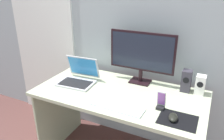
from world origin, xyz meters
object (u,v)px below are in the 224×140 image
speaker_near_monitor (186,81)px  phone_in_dock (161,103)px  speaker_right (200,85)px  monitor (142,54)px  keyboard_external (117,107)px  mouse (173,117)px  laptop (78,78)px

speaker_near_monitor → phone_in_dock: size_ratio=1.32×
speaker_right → monitor: bearing=-179.8°
keyboard_external → phone_in_dock: (0.29, 0.12, 0.04)m
speaker_right → mouse: (-0.11, -0.46, -0.06)m
speaker_right → laptop: size_ratio=0.49×
mouse → phone_in_dock: phone_in_dock is taller
laptop → keyboard_external: laptop is taller
monitor → speaker_near_monitor: bearing=0.3°
speaker_right → mouse: size_ratio=1.59×
laptop → keyboard_external: bearing=-25.2°
speaker_near_monitor → phone_in_dock: speaker_near_monitor is taller
monitor → phone_in_dock: size_ratio=4.16×
laptop → mouse: (0.89, -0.21, -0.02)m
laptop → keyboard_external: size_ratio=0.82×
monitor → phone_in_dock: (0.28, -0.36, -0.22)m
laptop → mouse: laptop is taller
monitor → speaker_right: size_ratio=3.64×
phone_in_dock → laptop: bearing=171.9°
speaker_right → phone_in_dock: speaker_right is taller
speaker_right → laptop: (-1.00, -0.25, -0.03)m
mouse → speaker_right: bearing=66.3°
speaker_right → phone_in_dock: (-0.22, -0.36, -0.03)m
monitor → laptop: size_ratio=1.77×
speaker_near_monitor → phone_in_dock: bearing=-107.8°
laptop → speaker_right: bearing=13.9°
monitor → keyboard_external: size_ratio=1.46×
keyboard_external → mouse: bearing=4.5°
monitor → keyboard_external: (-0.01, -0.48, -0.26)m
laptop → phone_in_dock: (0.78, -0.11, 0.00)m
speaker_right → speaker_near_monitor: (-0.11, 0.00, 0.01)m
speaker_right → phone_in_dock: 0.42m
speaker_near_monitor → laptop: size_ratio=0.56×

